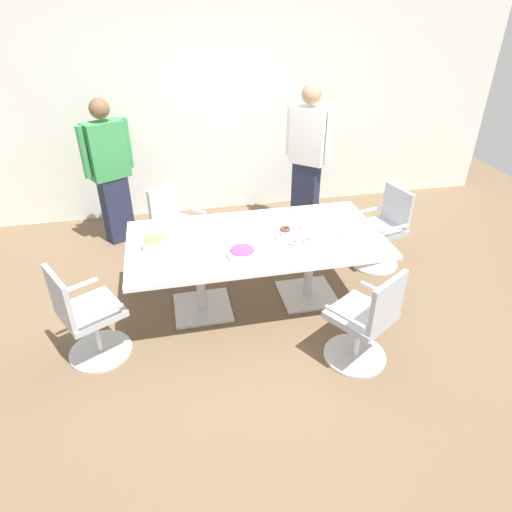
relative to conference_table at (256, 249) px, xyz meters
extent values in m
cube|color=brown|center=(0.00, 0.00, -0.63)|extent=(10.00, 10.00, 0.01)
cube|color=silver|center=(0.00, 2.40, 0.77)|extent=(8.00, 0.10, 2.80)
cube|color=silver|center=(0.00, 0.00, 0.10)|extent=(2.40, 1.20, 0.04)
cube|color=silver|center=(-0.55, 0.00, -0.61)|extent=(0.56, 0.56, 0.02)
cylinder|color=silver|center=(-0.55, 0.00, -0.26)|extent=(0.09, 0.09, 0.69)
cube|color=silver|center=(0.55, 0.00, -0.61)|extent=(0.56, 0.56, 0.02)
cylinder|color=silver|center=(0.55, 0.00, -0.26)|extent=(0.09, 0.09, 0.69)
cylinder|color=silver|center=(1.50, 0.43, -0.61)|extent=(0.65, 0.65, 0.02)
cylinder|color=silver|center=(1.50, 0.43, -0.40)|extent=(0.05, 0.05, 0.41)
cube|color=#ADB2BC|center=(1.50, 0.43, -0.17)|extent=(0.55, 0.55, 0.06)
cube|color=#ADB2BC|center=(1.71, 0.48, 0.07)|extent=(0.14, 0.44, 0.42)
cube|color=silver|center=(1.56, 0.19, -0.05)|extent=(0.37, 0.11, 0.02)
cube|color=silver|center=(1.45, 0.67, -0.05)|extent=(0.37, 0.11, 0.02)
cylinder|color=silver|center=(-0.68, 0.96, -0.61)|extent=(0.76, 0.76, 0.02)
cylinder|color=silver|center=(-0.68, 0.96, -0.40)|extent=(0.05, 0.05, 0.41)
cube|color=#ADB2BC|center=(-0.68, 0.96, -0.17)|extent=(0.65, 0.65, 0.06)
cube|color=#ADB2BC|center=(-0.83, 1.11, 0.07)|extent=(0.34, 0.33, 0.42)
cube|color=silver|center=(-0.51, 1.13, -0.05)|extent=(0.28, 0.28, 0.02)
cube|color=silver|center=(-0.86, 0.79, -0.05)|extent=(0.28, 0.28, 0.02)
cylinder|color=silver|center=(-1.50, -0.43, -0.61)|extent=(0.73, 0.73, 0.02)
cylinder|color=silver|center=(-1.50, -0.43, -0.40)|extent=(0.05, 0.05, 0.41)
cube|color=#ADB2BC|center=(-1.50, -0.43, -0.17)|extent=(0.62, 0.62, 0.06)
cube|color=#ADB2BC|center=(-1.69, -0.53, 0.07)|extent=(0.24, 0.40, 0.42)
cube|color=silver|center=(-1.62, -0.22, -0.05)|extent=(0.34, 0.20, 0.02)
cube|color=silver|center=(-1.39, -0.65, -0.05)|extent=(0.34, 0.20, 0.02)
cylinder|color=silver|center=(0.68, -0.96, -0.61)|extent=(0.74, 0.74, 0.02)
cylinder|color=silver|center=(0.68, -0.96, -0.40)|extent=(0.05, 0.05, 0.41)
cube|color=#ADB2BC|center=(0.68, -0.96, -0.17)|extent=(0.63, 0.63, 0.06)
cube|color=#ADB2BC|center=(0.79, -1.14, 0.07)|extent=(0.39, 0.26, 0.42)
cube|color=silver|center=(0.47, -1.09, -0.05)|extent=(0.22, 0.33, 0.02)
cube|color=silver|center=(0.89, -0.83, -0.05)|extent=(0.22, 0.33, 0.02)
cube|color=#232842|center=(-1.41, 1.68, -0.21)|extent=(0.38, 0.33, 0.83)
cube|color=#388C4C|center=(-1.41, 1.68, 0.54)|extent=(0.49, 0.40, 0.66)
sphere|color=brown|center=(-1.41, 1.68, 1.01)|extent=(0.23, 0.23, 0.23)
cylinder|color=#388C4C|center=(-1.17, 1.80, 0.57)|extent=(0.11, 0.11, 0.59)
cylinder|color=#388C4C|center=(-1.64, 1.55, 0.57)|extent=(0.11, 0.11, 0.59)
cube|color=#232842|center=(1.00, 1.58, -0.19)|extent=(0.37, 0.36, 0.87)
cube|color=white|center=(1.00, 1.58, 0.59)|extent=(0.47, 0.46, 0.69)
sphere|color=tan|center=(1.00, 1.58, 1.08)|extent=(0.24, 0.24, 0.24)
cylinder|color=white|center=(1.20, 1.40, 0.62)|extent=(0.11, 0.11, 0.62)
cylinder|color=white|center=(0.81, 1.76, 0.62)|extent=(0.11, 0.11, 0.62)
cylinder|color=white|center=(-0.93, 0.01, 0.17)|extent=(0.24, 0.24, 0.08)
ellipsoid|color=tan|center=(-0.93, 0.01, 0.21)|extent=(0.21, 0.21, 0.08)
cylinder|color=beige|center=(-0.19, -0.33, 0.16)|extent=(0.24, 0.24, 0.08)
ellipsoid|color=#9E3D8E|center=(-0.19, -0.33, 0.20)|extent=(0.22, 0.22, 0.07)
cylinder|color=white|center=(0.36, -0.07, 0.13)|extent=(0.39, 0.39, 0.01)
torus|color=white|center=(0.51, -0.05, 0.15)|extent=(0.11, 0.11, 0.03)
torus|color=pink|center=(0.43, 0.06, 0.15)|extent=(0.11, 0.11, 0.03)
torus|color=brown|center=(0.30, 0.07, 0.15)|extent=(0.11, 0.11, 0.03)
torus|color=pink|center=(0.22, -0.05, 0.15)|extent=(0.11, 0.11, 0.03)
torus|color=pink|center=(0.31, -0.20, 0.15)|extent=(0.11, 0.11, 0.03)
torus|color=pink|center=(0.45, -0.18, 0.15)|extent=(0.11, 0.11, 0.03)
cylinder|color=white|center=(0.93, -0.17, 0.13)|extent=(0.23, 0.23, 0.01)
cylinder|color=silver|center=(0.93, -0.17, 0.13)|extent=(0.23, 0.23, 0.01)
cylinder|color=white|center=(0.93, -0.17, 0.14)|extent=(0.23, 0.23, 0.01)
cylinder|color=silver|center=(0.93, -0.17, 0.15)|extent=(0.23, 0.23, 0.01)
cylinder|color=white|center=(0.93, -0.17, 0.15)|extent=(0.23, 0.23, 0.01)
cylinder|color=silver|center=(0.93, -0.17, 0.16)|extent=(0.23, 0.23, 0.01)
cylinder|color=white|center=(0.93, -0.17, 0.16)|extent=(0.23, 0.23, 0.01)
cylinder|color=silver|center=(0.93, -0.17, 0.17)|extent=(0.23, 0.23, 0.01)
cube|color=white|center=(0.56, 0.34, 0.15)|extent=(0.18, 0.18, 0.05)
camera|label=1|loc=(-0.77, -3.60, 2.16)|focal=31.23mm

